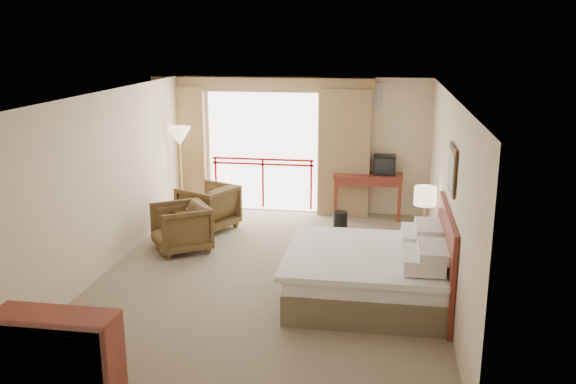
% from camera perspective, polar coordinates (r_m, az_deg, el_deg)
% --- Properties ---
extents(floor, '(7.00, 7.00, 0.00)m').
position_cam_1_polar(floor, '(9.21, -1.67, -7.81)').
color(floor, '#7F7157').
rests_on(floor, ground).
extents(ceiling, '(7.00, 7.00, 0.00)m').
position_cam_1_polar(ceiling, '(8.55, -1.80, 9.14)').
color(ceiling, white).
rests_on(ceiling, wall_back).
extents(wall_back, '(5.00, 0.00, 5.00)m').
position_cam_1_polar(wall_back, '(12.17, 1.35, 4.38)').
color(wall_back, beige).
rests_on(wall_back, ground).
extents(wall_front, '(5.00, 0.00, 5.00)m').
position_cam_1_polar(wall_front, '(5.56, -8.54, -8.51)').
color(wall_front, beige).
rests_on(wall_front, ground).
extents(wall_left, '(0.00, 7.00, 7.00)m').
position_cam_1_polar(wall_left, '(9.56, -16.61, 0.92)').
color(wall_left, beige).
rests_on(wall_left, ground).
extents(wall_right, '(0.00, 7.00, 7.00)m').
position_cam_1_polar(wall_right, '(8.69, 14.69, -0.31)').
color(wall_right, beige).
rests_on(wall_right, ground).
extents(balcony_door, '(2.40, 0.00, 2.40)m').
position_cam_1_polar(balcony_door, '(12.30, -2.37, 3.78)').
color(balcony_door, white).
rests_on(balcony_door, wall_back).
extents(balcony_railing, '(2.09, 0.03, 1.02)m').
position_cam_1_polar(balcony_railing, '(12.36, -2.37, 2.00)').
color(balcony_railing, '#BA110F').
rests_on(balcony_railing, wall_back).
extents(curtain_left, '(1.00, 0.26, 2.50)m').
position_cam_1_polar(curtain_left, '(12.60, -9.88, 4.07)').
color(curtain_left, olive).
rests_on(curtain_left, wall_back).
extents(curtain_right, '(1.00, 0.26, 2.50)m').
position_cam_1_polar(curtain_right, '(11.95, 5.30, 3.65)').
color(curtain_right, olive).
rests_on(curtain_right, wall_back).
extents(valance, '(4.40, 0.22, 0.28)m').
position_cam_1_polar(valance, '(12.02, -2.53, 10.02)').
color(valance, olive).
rests_on(valance, wall_back).
extents(hvac_vent, '(0.50, 0.04, 0.50)m').
position_cam_1_polar(hvac_vent, '(11.89, 7.65, 8.89)').
color(hvac_vent, silver).
rests_on(hvac_vent, wall_back).
extents(bed, '(2.13, 2.06, 0.97)m').
position_cam_1_polar(bed, '(8.38, 7.73, -7.53)').
color(bed, brown).
rests_on(bed, floor).
extents(headboard, '(0.06, 2.10, 1.30)m').
position_cam_1_polar(headboard, '(8.32, 14.48, -6.02)').
color(headboard, maroon).
rests_on(headboard, wall_right).
extents(framed_art, '(0.04, 0.72, 0.60)m').
position_cam_1_polar(framed_art, '(7.99, 15.11, 2.07)').
color(framed_art, black).
rests_on(framed_art, wall_right).
extents(nightstand, '(0.44, 0.51, 0.59)m').
position_cam_1_polar(nightstand, '(9.83, 12.48, -4.85)').
color(nightstand, maroon).
rests_on(nightstand, floor).
extents(table_lamp, '(0.35, 0.35, 0.61)m').
position_cam_1_polar(table_lamp, '(9.65, 12.72, -0.43)').
color(table_lamp, tan).
rests_on(table_lamp, nightstand).
extents(phone, '(0.19, 0.16, 0.07)m').
position_cam_1_polar(phone, '(9.58, 12.34, -3.25)').
color(phone, black).
rests_on(phone, nightstand).
extents(desk, '(1.33, 0.64, 0.87)m').
position_cam_1_polar(desk, '(12.07, 7.53, 0.90)').
color(desk, maroon).
rests_on(desk, floor).
extents(tv, '(0.42, 0.33, 0.38)m').
position_cam_1_polar(tv, '(11.92, 9.02, 2.53)').
color(tv, black).
rests_on(tv, desk).
extents(coffee_maker, '(0.15, 0.15, 0.27)m').
position_cam_1_polar(coffee_maker, '(11.96, 5.89, 2.39)').
color(coffee_maker, black).
rests_on(coffee_maker, desk).
extents(cup, '(0.08, 0.08, 0.10)m').
position_cam_1_polar(cup, '(11.92, 6.59, 1.93)').
color(cup, white).
rests_on(cup, desk).
extents(wastebasket, '(0.27, 0.27, 0.33)m').
position_cam_1_polar(wastebasket, '(11.32, 4.91, -2.65)').
color(wastebasket, black).
rests_on(wastebasket, floor).
extents(armchair_far, '(1.20, 1.19, 0.83)m').
position_cam_1_polar(armchair_far, '(11.44, -7.42, -3.39)').
color(armchair_far, '#4C3720').
rests_on(armchair_far, floor).
extents(armchair_near, '(1.20, 1.19, 0.79)m').
position_cam_1_polar(armchair_near, '(10.38, -9.88, -5.39)').
color(armchair_near, '#4C3720').
rests_on(armchair_near, floor).
extents(side_table, '(0.55, 0.55, 0.60)m').
position_cam_1_polar(side_table, '(10.62, -9.45, -2.57)').
color(side_table, black).
rests_on(side_table, floor).
extents(book, '(0.24, 0.27, 0.02)m').
position_cam_1_polar(book, '(10.57, -9.50, -1.57)').
color(book, white).
rests_on(book, side_table).
extents(floor_lamp, '(0.45, 0.45, 1.77)m').
position_cam_1_polar(floor_lamp, '(11.98, -10.10, 4.84)').
color(floor_lamp, tan).
rests_on(floor_lamp, floor).
extents(dresser, '(1.26, 0.54, 0.84)m').
position_cam_1_polar(dresser, '(6.69, -21.03, -14.04)').
color(dresser, maroon).
rests_on(dresser, floor).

